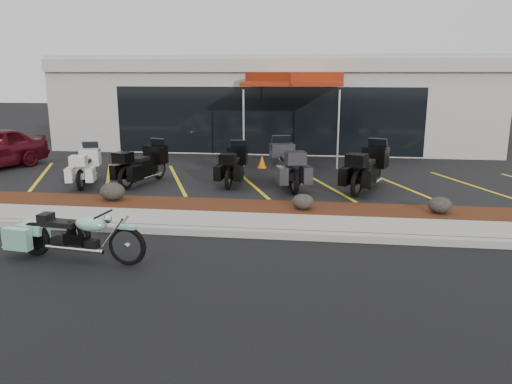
# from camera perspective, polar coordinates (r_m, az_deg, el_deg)

# --- Properties ---
(ground) EXTENTS (90.00, 90.00, 0.00)m
(ground) POSITION_cam_1_polar(r_m,az_deg,el_deg) (9.70, -5.74, -6.60)
(ground) COLOR black
(ground) RESTS_ON ground
(curb) EXTENTS (24.00, 0.25, 0.15)m
(curb) POSITION_cam_1_polar(r_m,az_deg,el_deg) (10.51, -4.64, -4.55)
(curb) COLOR gray
(curb) RESTS_ON ground
(sidewalk) EXTENTS (24.00, 1.20, 0.15)m
(sidewalk) POSITION_cam_1_polar(r_m,az_deg,el_deg) (11.16, -3.89, -3.46)
(sidewalk) COLOR gray
(sidewalk) RESTS_ON ground
(mulch_bed) EXTENTS (24.00, 1.20, 0.16)m
(mulch_bed) POSITION_cam_1_polar(r_m,az_deg,el_deg) (12.29, -2.80, -1.82)
(mulch_bed) COLOR #33180B
(mulch_bed) RESTS_ON ground
(upper_lot) EXTENTS (26.00, 9.60, 0.15)m
(upper_lot) POSITION_cam_1_polar(r_m,az_deg,el_deg) (17.50, 0.33, 2.78)
(upper_lot) COLOR black
(upper_lot) RESTS_ON ground
(dealership_building) EXTENTS (18.00, 8.16, 4.00)m
(dealership_building) POSITION_cam_1_polar(r_m,az_deg,el_deg) (23.47, 2.26, 10.24)
(dealership_building) COLOR #A8A198
(dealership_building) RESTS_ON ground
(boulder_left) EXTENTS (0.64, 0.53, 0.45)m
(boulder_left) POSITION_cam_1_polar(r_m,az_deg,el_deg) (13.18, -16.08, 0.08)
(boulder_left) COLOR black
(boulder_left) RESTS_ON mulch_bed
(boulder_mid) EXTENTS (0.52, 0.43, 0.37)m
(boulder_mid) POSITION_cam_1_polar(r_m,az_deg,el_deg) (11.87, 5.39, -1.10)
(boulder_mid) COLOR black
(boulder_mid) RESTS_ON mulch_bed
(boulder_right) EXTENTS (0.54, 0.45, 0.38)m
(boulder_right) POSITION_cam_1_polar(r_m,az_deg,el_deg) (12.25, 20.27, -1.40)
(boulder_right) COLOR black
(boulder_right) RESTS_ON mulch_bed
(hero_cruiser) EXTENTS (2.77, 1.04, 0.95)m
(hero_cruiser) POSITION_cam_1_polar(r_m,az_deg,el_deg) (9.02, -14.54, -5.33)
(hero_cruiser) COLOR #7BC0A7
(hero_cruiser) RESTS_ON ground
(touring_white) EXTENTS (1.21, 2.13, 1.17)m
(touring_white) POSITION_cam_1_polar(r_m,az_deg,el_deg) (15.87, -18.30, 3.41)
(touring_white) COLOR white
(touring_white) RESTS_ON upper_lot
(touring_black_front) EXTENTS (1.41, 2.31, 1.26)m
(touring_black_front) POSITION_cam_1_polar(r_m,az_deg,el_deg) (15.46, -11.10, 3.76)
(touring_black_front) COLOR black
(touring_black_front) RESTS_ON upper_lot
(touring_black_mid) EXTENTS (0.83, 2.08, 1.20)m
(touring_black_mid) POSITION_cam_1_polar(r_m,az_deg,el_deg) (15.25, -2.03, 3.76)
(touring_black_mid) COLOR black
(touring_black_mid) RESTS_ON upper_lot
(touring_grey) EXTENTS (1.56, 2.55, 1.39)m
(touring_grey) POSITION_cam_1_polar(r_m,az_deg,el_deg) (14.87, 2.87, 3.87)
(touring_grey) COLOR #2F2F34
(touring_grey) RESTS_ON upper_lot
(touring_black_rear) EXTENTS (1.73, 2.51, 1.36)m
(touring_black_rear) POSITION_cam_1_polar(r_m,az_deg,el_deg) (14.76, 13.60, 3.39)
(touring_black_rear) COLOR black
(touring_black_rear) RESTS_ON upper_lot
(traffic_cone) EXTENTS (0.36, 0.36, 0.43)m
(traffic_cone) POSITION_cam_1_polar(r_m,az_deg,el_deg) (17.06, 0.70, 3.49)
(traffic_cone) COLOR #D76207
(traffic_cone) RESTS_ON upper_lot
(popup_canopy) EXTENTS (4.55, 4.55, 3.19)m
(popup_canopy) POSITION_cam_1_polar(r_m,az_deg,el_deg) (18.48, 4.35, 12.60)
(popup_canopy) COLOR silver
(popup_canopy) RESTS_ON upper_lot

